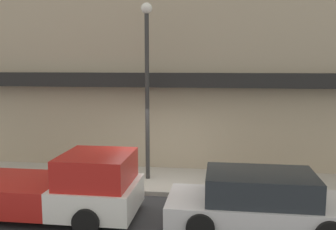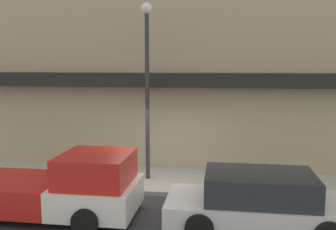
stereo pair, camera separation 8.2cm
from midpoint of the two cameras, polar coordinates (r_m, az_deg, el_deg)
name	(u,v)px [view 2 (the right image)]	position (r m, az deg, el deg)	size (l,w,h in m)	color
ground_plane	(153,196)	(11.58, -2.14, -12.24)	(80.00, 80.00, 0.00)	#2D2D30
sidewalk	(160,180)	(12.82, -1.04, -9.91)	(36.00, 2.70, 0.14)	#ADA89E
building	(171,38)	(15.06, 0.62, 11.60)	(19.80, 3.80, 10.47)	tan
pickup_truck	(54,188)	(10.39, -16.76, -10.61)	(5.11, 2.22, 1.70)	white
parked_car	(259,201)	(9.54, 13.94, -12.61)	(4.47, 2.09, 1.37)	silver
fire_hydrant	(273,178)	(12.25, 15.89, -9.20)	(0.22, 0.22, 0.62)	red
street_lamp	(147,72)	(12.25, -3.01, 6.64)	(0.36, 0.36, 5.77)	#2D2D2D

